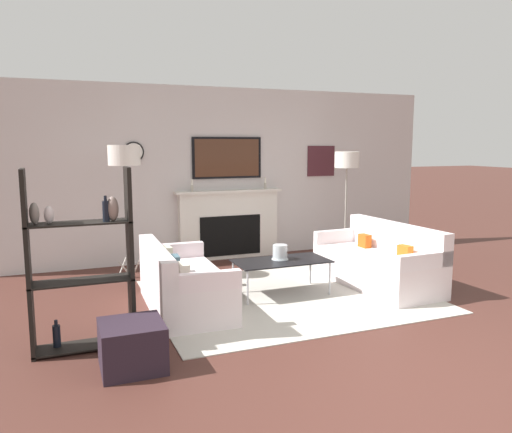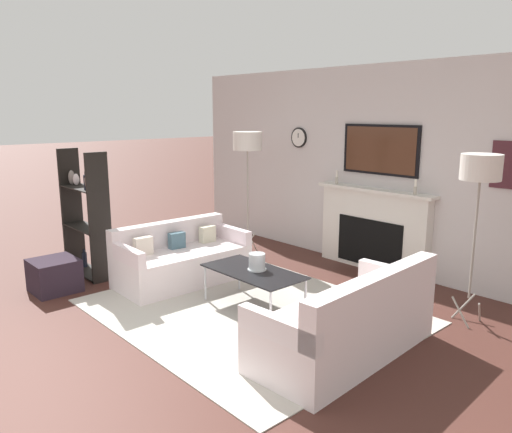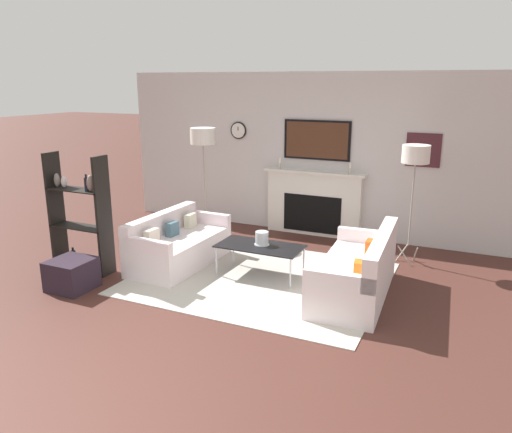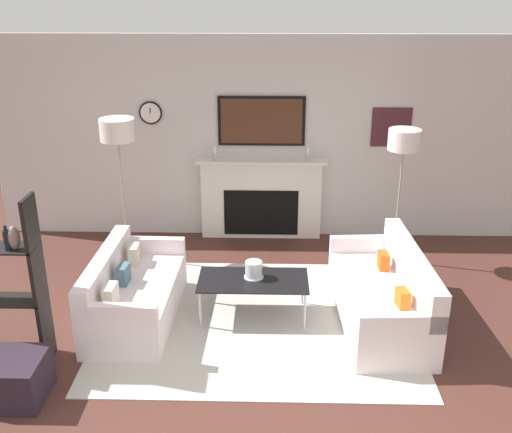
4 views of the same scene
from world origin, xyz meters
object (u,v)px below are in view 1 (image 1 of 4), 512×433
at_px(ottoman, 132,346).
at_px(couch_right, 379,264).
at_px(coffee_table, 281,262).
at_px(couch_left, 182,285).
at_px(floor_lamp_right, 347,162).
at_px(shelf_unit, 81,262).
at_px(floor_lamp_left, 124,157).
at_px(hurricane_candle, 280,253).

bearing_deg(ottoman, couch_right, 21.45).
bearing_deg(coffee_table, couch_right, -4.03).
distance_m(couch_left, couch_right, 2.60).
bearing_deg(floor_lamp_right, ottoman, -143.36).
xyz_separation_m(couch_right, shelf_unit, (-3.66, -0.74, 0.51)).
xyz_separation_m(couch_left, coffee_table, (1.25, 0.10, 0.13)).
relative_size(couch_left, floor_lamp_left, 0.89).
bearing_deg(couch_right, floor_lamp_right, 75.08).
xyz_separation_m(couch_left, hurricane_candle, (1.26, 0.15, 0.23)).
xyz_separation_m(couch_right, floor_lamp_right, (0.39, 1.45, 1.27)).
relative_size(hurricane_candle, ottoman, 0.41).
distance_m(coffee_table, shelf_unit, 2.49).
xyz_separation_m(floor_lamp_left, floor_lamp_right, (3.38, 0.00, -0.10)).
distance_m(floor_lamp_right, ottoman, 4.82).
xyz_separation_m(couch_left, shelf_unit, (-1.06, -0.73, 0.52)).
relative_size(floor_lamp_right, ottoman, 3.38).
height_order(coffee_table, floor_lamp_right, floor_lamp_right).
bearing_deg(couch_right, ottoman, -158.55).
distance_m(coffee_table, hurricane_candle, 0.12).
xyz_separation_m(couch_right, ottoman, (-3.32, -1.30, -0.09)).
relative_size(couch_right, coffee_table, 1.61).
relative_size(couch_left, floor_lamp_right, 0.95).
xyz_separation_m(coffee_table, floor_lamp_left, (-1.65, 1.36, 1.25)).
bearing_deg(floor_lamp_left, hurricane_candle, -38.43).
distance_m(couch_right, hurricane_candle, 1.37).
bearing_deg(couch_right, couch_left, -179.95).
xyz_separation_m(hurricane_candle, floor_lamp_right, (1.73, 1.31, 1.04)).
height_order(couch_left, floor_lamp_left, floor_lamp_left).
height_order(floor_lamp_right, ottoman, floor_lamp_right).
distance_m(hurricane_candle, ottoman, 2.47).
xyz_separation_m(coffee_table, hurricane_candle, (0.00, 0.05, 0.11)).
height_order(couch_left, ottoman, couch_left).
distance_m(couch_right, coffee_table, 1.35).
bearing_deg(couch_right, floor_lamp_left, 154.09).
height_order(couch_right, coffee_table, couch_right).
height_order(couch_right, floor_lamp_left, floor_lamp_left).
distance_m(couch_right, ottoman, 3.57).
bearing_deg(shelf_unit, couch_right, 11.38).
relative_size(hurricane_candle, floor_lamp_right, 0.12).
xyz_separation_m(floor_lamp_right, ottoman, (-3.71, -2.76, -1.36)).
bearing_deg(ottoman, coffee_table, 35.33).
bearing_deg(couch_left, hurricane_candle, 6.64).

